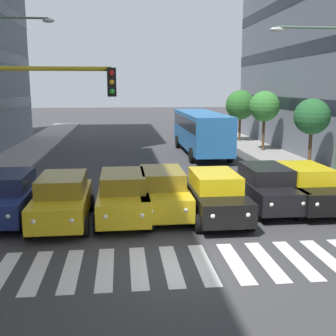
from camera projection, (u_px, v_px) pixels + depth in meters
ground_plane at (187, 265)px, 11.63m from camera, size 180.00×180.00×0.00m
crosswalk_markings at (187, 264)px, 11.63m from camera, size 10.35×2.80×0.01m
car_0 at (306, 187)px, 16.88m from camera, size 2.02×4.44×1.72m
car_1 at (266, 187)px, 16.85m from camera, size 2.02×4.44×1.72m
car_2 at (215, 195)px, 15.56m from camera, size 2.02×4.44×1.72m
car_3 at (162, 192)px, 16.08m from camera, size 2.02×4.44×1.72m
car_4 at (123, 196)px, 15.51m from camera, size 2.02×4.44×1.72m
car_5 at (62, 199)px, 15.02m from camera, size 2.02×4.44×1.72m
car_6 at (7, 196)px, 15.42m from camera, size 2.02×4.44×1.72m
bus_behind_traffic at (201, 128)px, 30.45m from camera, size 2.78×10.50×3.00m
street_lamp_left at (329, 91)px, 18.12m from camera, size 3.38×0.28×7.25m
street_lamp_right at (2, 84)px, 19.83m from camera, size 3.12×0.28×7.95m
street_tree_1 at (312, 117)px, 23.59m from camera, size 2.02×2.02×4.05m
street_tree_2 at (265, 106)px, 31.02m from camera, size 2.24×2.24×4.38m
street_tree_3 at (240, 105)px, 36.53m from camera, size 2.55×2.55×4.40m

